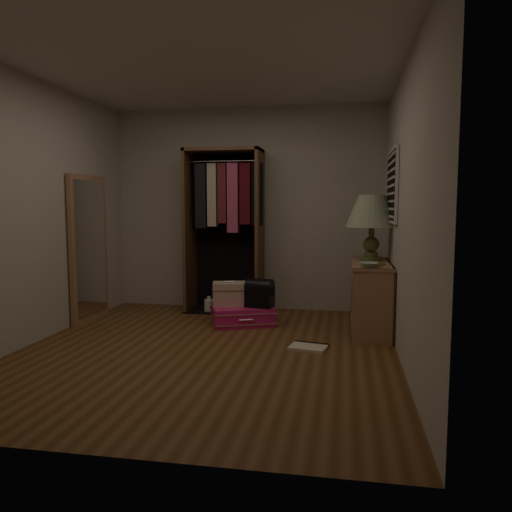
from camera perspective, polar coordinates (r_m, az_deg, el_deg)
name	(u,v)px	position (r m, az deg, el deg)	size (l,w,h in m)	color
ground	(207,351)	(4.76, -5.67, -10.72)	(4.00, 4.00, 0.00)	brown
room_walls	(214,189)	(4.59, -4.80, 7.62)	(3.52, 4.02, 2.60)	beige
console_bookshelf	(370,295)	(5.52, 12.93, -4.34)	(0.42, 1.12, 0.75)	#A3724E
open_wardrobe	(227,215)	(6.34, -3.38, 4.65)	(0.96, 0.50, 2.05)	brown
floor_mirror	(89,248)	(6.17, -18.55, 0.84)	(0.06, 0.80, 1.70)	#AD7754
pink_suitcase	(243,315)	(5.72, -1.54, -6.77)	(0.83, 0.72, 0.21)	#D61A6D
train_case	(230,294)	(5.73, -3.01, -4.32)	(0.44, 0.35, 0.28)	#BEAC91
black_bag	(260,292)	(5.61, 0.42, -4.18)	(0.33, 0.25, 0.32)	black
table_lamp	(372,213)	(5.58, 13.11, 4.84)	(0.72, 0.72, 0.71)	#4D592B
brass_tray	(373,264)	(5.19, 13.22, -0.94)	(0.30, 0.30, 0.01)	olive
ceramic_bowl	(369,265)	(5.01, 12.76, -0.98)	(0.19, 0.19, 0.05)	#A9CBAB
white_jug	(209,306)	(6.35, -5.40, -5.69)	(0.14, 0.14, 0.21)	white
floor_book	(309,347)	(4.85, 6.09, -10.25)	(0.39, 0.34, 0.03)	#EEE2C8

